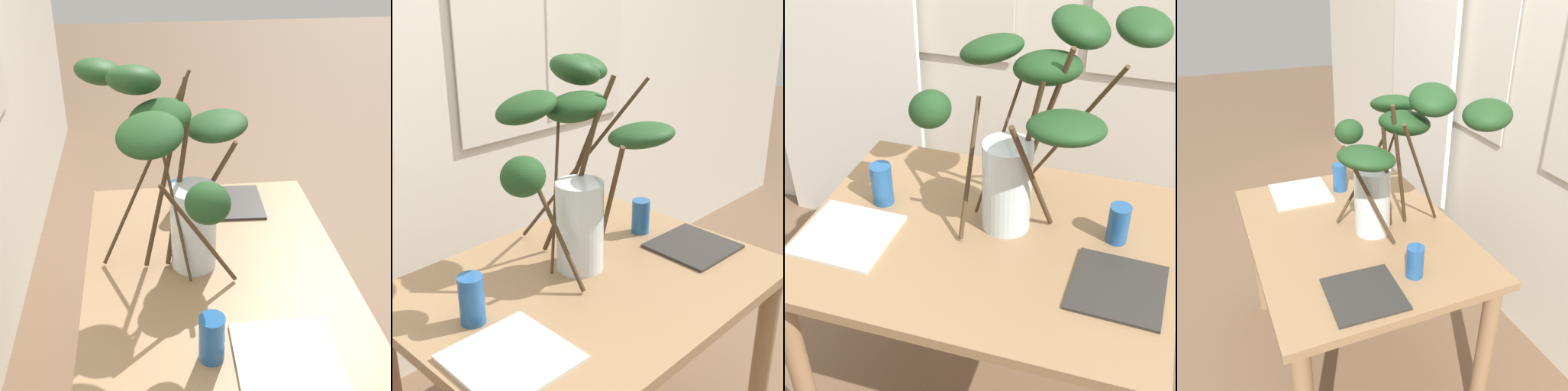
% 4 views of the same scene
% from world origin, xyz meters
% --- Properties ---
extents(back_wall_with_windows, '(5.91, 0.14, 2.93)m').
position_xyz_m(back_wall_with_windows, '(0.00, 0.92, 1.47)').
color(back_wall_with_windows, silver).
rests_on(back_wall_with_windows, ground).
extents(dining_table, '(1.12, 0.86, 0.73)m').
position_xyz_m(dining_table, '(0.00, 0.00, 0.61)').
color(dining_table, '#93704C').
rests_on(dining_table, ground).
extents(vase_with_branches, '(0.74, 0.64, 0.67)m').
position_xyz_m(vase_with_branches, '(0.09, 0.13, 1.09)').
color(vase_with_branches, silver).
rests_on(vase_with_branches, dining_table).
extents(drinking_glass_blue_left, '(0.07, 0.07, 0.14)m').
position_xyz_m(drinking_glass_blue_left, '(-0.37, 0.07, 0.80)').
color(drinking_glass_blue_left, '#235693').
rests_on(drinking_glass_blue_left, dining_table).
extents(drinking_glass_blue_right, '(0.06, 0.06, 0.12)m').
position_xyz_m(drinking_glass_blue_right, '(0.38, 0.10, 0.79)').
color(drinking_glass_blue_right, '#235693').
rests_on(drinking_glass_blue_right, dining_table).
extents(plate_square_left, '(0.28, 0.28, 0.01)m').
position_xyz_m(plate_square_left, '(-0.41, -0.13, 0.73)').
color(plate_square_left, silver).
rests_on(plate_square_left, dining_table).
extents(plate_square_right, '(0.26, 0.26, 0.01)m').
position_xyz_m(plate_square_right, '(0.41, -0.11, 0.73)').
color(plate_square_right, '#2D2B28').
rests_on(plate_square_right, dining_table).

